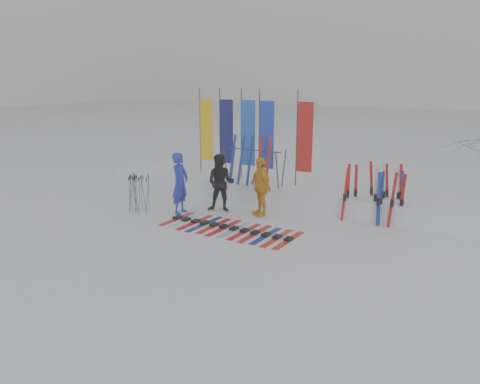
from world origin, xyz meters
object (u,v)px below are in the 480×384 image
Objects in this scene: person_black at (221,183)px; ski_rack at (254,162)px; ski_row at (229,228)px; person_blue at (180,183)px; person_yellow at (260,187)px.

ski_rack is (0.30, 1.60, 0.47)m from person_black.
ski_row is (1.22, -1.43, -0.88)m from person_black.
ski_row is 1.90× the size of ski_rack.
person_blue is 1.28m from person_black.
ski_rack is (-1.00, 1.36, 0.47)m from person_yellow.
ski_rack is (-0.92, 3.03, 1.35)m from ski_row.
person_black is 0.47× the size of ski_row.
person_black reaches higher than ski_row.
person_blue is 0.50× the size of ski_row.
person_blue reaches higher than ski_row.
person_blue reaches higher than person_yellow.
person_blue is at bearing 165.10° from ski_row.
person_black is at bearing -100.61° from ski_rack.
ski_row is at bearing -73.05° from ski_rack.
person_black is 2.08m from ski_row.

